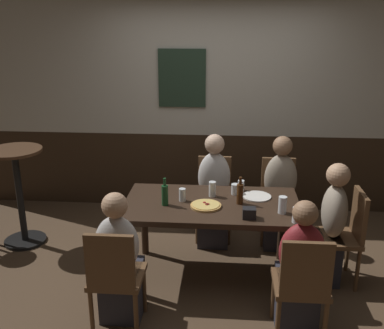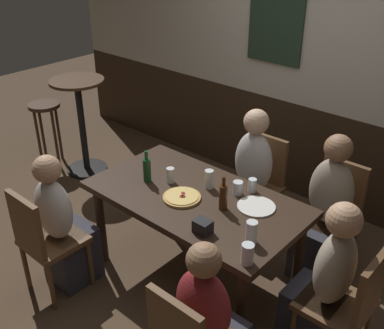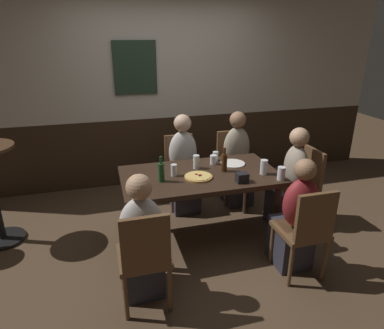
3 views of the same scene
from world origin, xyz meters
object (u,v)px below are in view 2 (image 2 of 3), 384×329
(condiment_caddy, at_px, (203,227))
(side_bar_table, at_px, (81,119))
(person_mid_far, at_px, (249,187))
(person_right_far, at_px, (324,219))
(chair_mid_far, at_px, (259,180))
(beer_glass_half, at_px, (252,186))
(chair_left_near, at_px, (43,238))
(beer_glass_tall, at_px, (171,176))
(chair_right_far, at_px, (334,210))
(tumbler_short, at_px, (209,180))
(plate_white_large, at_px, (256,206))
(pint_glass_stout, at_px, (251,233))
(person_left_near, at_px, (63,231))
(pint_glass_pale, at_px, (238,189))
(person_head_east, at_px, (323,291))
(beer_bottle_green, at_px, (147,169))
(bar_stool, at_px, (46,117))
(highball_clear, at_px, (247,255))
(beer_bottle_brown, at_px, (223,196))
(pizza, at_px, (182,197))
(chair_head_east, at_px, (348,302))
(dining_table, at_px, (195,206))

(condiment_caddy, relative_size, side_bar_table, 0.10)
(person_mid_far, height_order, person_right_far, person_mid_far)
(chair_mid_far, bearing_deg, beer_glass_half, -62.93)
(chair_left_near, xyz_separation_m, beer_glass_tall, (0.43, 0.87, 0.29))
(chair_left_near, distance_m, chair_right_far, 2.19)
(tumbler_short, distance_m, plate_white_large, 0.42)
(tumbler_short, distance_m, condiment_caddy, 0.56)
(beer_glass_tall, bearing_deg, side_bar_table, 165.09)
(pint_glass_stout, bearing_deg, person_left_near, -158.61)
(person_left_near, bearing_deg, pint_glass_pale, 45.00)
(person_mid_far, relative_size, side_bar_table, 1.13)
(chair_left_near, xyz_separation_m, condiment_caddy, (1.02, 0.55, 0.29))
(tumbler_short, relative_size, pint_glass_pale, 1.42)
(person_head_east, xyz_separation_m, pint_glass_pale, (-0.83, 0.22, 0.30))
(beer_bottle_green, height_order, plate_white_large, beer_bottle_green)
(person_head_east, height_order, condiment_caddy, person_head_east)
(bar_stool, bearing_deg, highball_clear, -12.28)
(person_left_near, distance_m, condiment_caddy, 1.13)
(chair_mid_far, height_order, person_mid_far, person_mid_far)
(beer_glass_tall, relative_size, beer_bottle_brown, 0.47)
(chair_right_far, height_order, person_left_near, person_left_near)
(person_mid_far, bearing_deg, person_left_near, -116.84)
(chair_mid_far, xyz_separation_m, tumbler_short, (-0.00, -0.69, 0.31))
(chair_left_near, bearing_deg, beer_glass_tall, 63.88)
(pizza, height_order, pint_glass_stout, pint_glass_stout)
(person_right_far, distance_m, bar_stool, 3.20)
(chair_head_east, xyz_separation_m, person_mid_far, (-1.21, 0.69, 0.01))
(beer_glass_tall, xyz_separation_m, tumbler_short, (0.27, 0.13, 0.01))
(dining_table, relative_size, chair_left_near, 1.79)
(beer_glass_half, relative_size, condiment_caddy, 0.94)
(highball_clear, bearing_deg, pizza, 160.96)
(person_left_near, relative_size, beer_bottle_brown, 4.38)
(condiment_caddy, bearing_deg, plate_white_large, 78.88)
(chair_head_east, height_order, pint_glass_stout, pint_glass_stout)
(highball_clear, xyz_separation_m, beer_bottle_green, (-1.12, 0.27, 0.04))
(chair_mid_far, bearing_deg, pint_glass_pale, -71.33)
(chair_left_near, xyz_separation_m, bar_stool, (-1.79, 1.19, 0.07))
(person_head_east, relative_size, side_bar_table, 1.09)
(chair_head_east, height_order, plate_white_large, chair_head_east)
(side_bar_table, distance_m, bar_stool, 0.48)
(chair_left_near, distance_m, beer_bottle_green, 0.89)
(highball_clear, relative_size, tumbler_short, 0.92)
(plate_white_large, bearing_deg, beer_bottle_green, -163.31)
(beer_bottle_brown, bearing_deg, condiment_caddy, -76.59)
(chair_left_near, height_order, person_head_east, person_head_east)
(chair_mid_far, bearing_deg, person_head_east, -39.13)
(beer_bottle_brown, relative_size, side_bar_table, 0.24)
(chair_left_near, xyz_separation_m, plate_white_large, (1.11, 1.02, 0.25))
(person_mid_far, distance_m, bar_stool, 2.51)
(chair_left_near, relative_size, bar_stool, 1.22)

